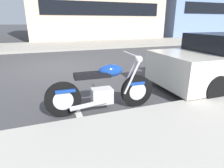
% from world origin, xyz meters
% --- Properties ---
extents(ground_plane, '(260.00, 260.00, 0.00)m').
position_xyz_m(ground_plane, '(0.00, 0.00, 0.00)').
color(ground_plane, '#3D3D3F').
extents(sidewalk_far_curb, '(120.00, 5.00, 0.14)m').
position_xyz_m(sidewalk_far_curb, '(12.00, 6.82, 0.07)').
color(sidewalk_far_curb, gray).
rests_on(sidewalk_far_curb, ground).
extents(parking_stall_stripe, '(0.12, 2.20, 0.01)m').
position_xyz_m(parking_stall_stripe, '(0.00, -3.72, 0.00)').
color(parking_stall_stripe, silver).
rests_on(parking_stall_stripe, ground).
extents(parked_motorcycle, '(2.16, 0.62, 1.13)m').
position_xyz_m(parked_motorcycle, '(0.50, -4.03, 0.44)').
color(parked_motorcycle, black).
rests_on(parked_motorcycle, ground).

